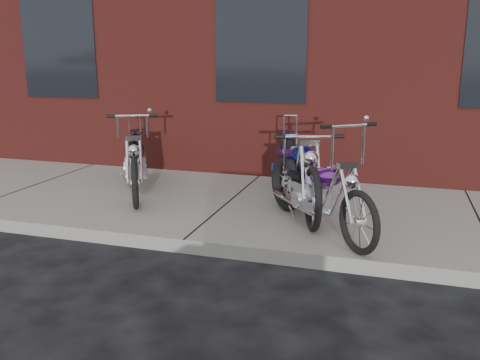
% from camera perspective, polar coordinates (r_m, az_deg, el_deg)
% --- Properties ---
extents(ground, '(120.00, 120.00, 0.00)m').
position_cam_1_polar(ground, '(5.32, -6.33, -8.22)').
color(ground, black).
rests_on(ground, ground).
extents(sidewalk, '(22.00, 3.00, 0.15)m').
position_cam_1_polar(sidewalk, '(6.62, -1.21, -3.02)').
color(sidewalk, gray).
rests_on(sidewalk, ground).
extents(chopper_purple, '(1.43, 1.75, 1.21)m').
position_cam_1_polar(chopper_purple, '(5.55, 8.52, -1.48)').
color(chopper_purple, black).
rests_on(chopper_purple, sidewalk).
extents(chopper_blue, '(0.99, 2.33, 1.06)m').
position_cam_1_polar(chopper_blue, '(6.31, 6.56, 0.88)').
color(chopper_blue, black).
rests_on(chopper_blue, sidewalk).
extents(chopper_third, '(1.13, 2.03, 1.14)m').
position_cam_1_polar(chopper_third, '(7.15, -11.63, 1.90)').
color(chopper_third, black).
rests_on(chopper_third, sidewalk).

